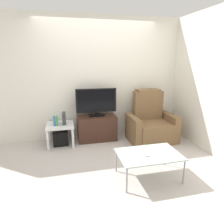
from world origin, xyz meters
The scene contains 13 objects.
ground_plane centered at (0.00, 0.00, 0.00)m, with size 6.40×6.40×0.00m, color #BCB2AD.
wall_back centered at (0.00, 1.13, 1.30)m, with size 6.40×0.06×2.60m, color silver.
wall_side centered at (1.88, 0.00, 1.30)m, with size 0.06×4.48×2.60m, color silver.
tv_stand centered at (-0.08, 0.86, 0.27)m, with size 0.82×0.42×0.54m.
television centered at (-0.08, 0.87, 0.84)m, with size 0.86×0.20×0.59m.
recliner_armchair centered at (1.05, 0.59, 0.37)m, with size 0.98×0.78×1.08m.
side_table centered at (-0.86, 0.78, 0.36)m, with size 0.54×0.54×0.43m.
subwoofer_box centered at (-0.86, 0.78, 0.15)m, with size 0.30×0.30×0.30m, color black.
book_leftmost centered at (-0.96, 0.76, 0.52)m, with size 0.04×0.13×0.18m, color #3366B2.
book_middle centered at (-0.91, 0.76, 0.52)m, with size 0.04×0.11×0.18m, color #388C4C.
game_console centered at (-0.77, 0.79, 0.55)m, with size 0.07×0.20×0.24m, color #333338.
coffee_table centered at (0.41, -0.78, 0.36)m, with size 0.90×0.60×0.39m.
cell_phone centered at (0.36, -0.79, 0.39)m, with size 0.07×0.15×0.01m, color #B7B7BC.
Camera 1 is at (-0.74, -3.24, 1.72)m, focal length 32.25 mm.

